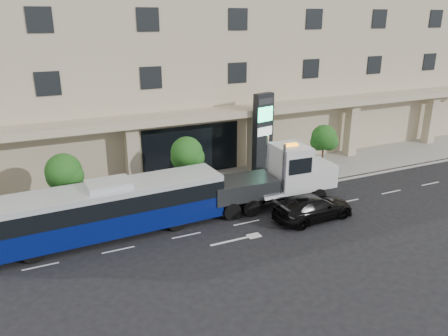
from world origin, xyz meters
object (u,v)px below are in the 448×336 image
object	(u,v)px
signage_pylon	(263,135)
black_sedan	(313,207)
tow_truck	(278,178)
city_bus	(111,208)

from	to	relation	value
signage_pylon	black_sedan	bearing A→B (deg)	-108.15
tow_truck	black_sedan	distance (m)	3.29
city_bus	tow_truck	bearing A→B (deg)	-3.30
city_bus	tow_truck	size ratio (longest dim) A/B	1.33
black_sedan	signage_pylon	distance (m)	8.38
tow_truck	signage_pylon	bearing A→B (deg)	74.70
signage_pylon	city_bus	bearing A→B (deg)	-172.39
city_bus	tow_truck	distance (m)	11.14
city_bus	black_sedan	xyz separation A→B (m)	(11.97, -3.18, -0.93)
tow_truck	signage_pylon	size ratio (longest dim) A/B	1.53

